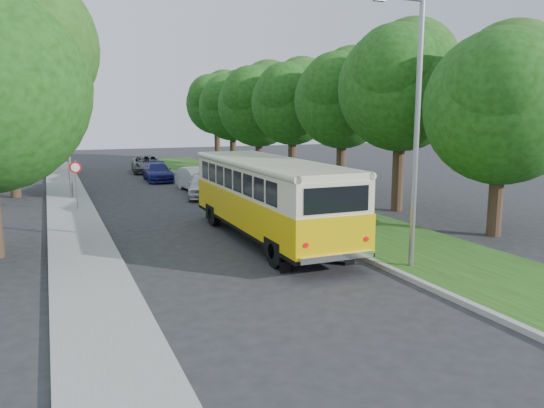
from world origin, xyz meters
name	(u,v)px	position (x,y,z in m)	size (l,w,h in m)	color
ground	(250,264)	(0.00, 0.00, 0.00)	(120.00, 120.00, 0.00)	#242427
curb	(288,223)	(3.60, 5.00, 0.07)	(0.20, 70.00, 0.15)	gray
grass_verge	(335,219)	(5.95, 5.00, 0.07)	(4.50, 70.00, 0.13)	#204512
sidewalk	(80,242)	(-4.80, 5.00, 0.06)	(2.20, 70.00, 0.12)	gray
treeline	(196,94)	(3.15, 17.99, 5.93)	(24.27, 41.91, 9.46)	#332319
lamppost_near	(414,125)	(4.21, -2.50, 4.37)	(1.71, 0.16, 8.00)	gray
lamppost_far	(65,125)	(-4.70, 16.00, 4.12)	(1.71, 0.16, 7.50)	gray
warning_sign	(76,176)	(-4.50, 11.98, 1.71)	(0.56, 0.10, 2.50)	gray
vintage_bus	(268,200)	(1.76, 2.72, 1.55)	(2.68, 10.41, 3.09)	yellow
car_silver	(203,185)	(2.36, 13.89, 0.72)	(1.70, 4.23, 1.44)	silver
car_white	(199,179)	(2.77, 16.31, 0.74)	(1.57, 4.49, 1.48)	beige
car_blue	(158,172)	(1.43, 22.41, 0.64)	(1.78, 4.39, 1.27)	navy
car_grey	(147,164)	(1.72, 28.41, 0.69)	(2.29, 4.97, 1.38)	#585B60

